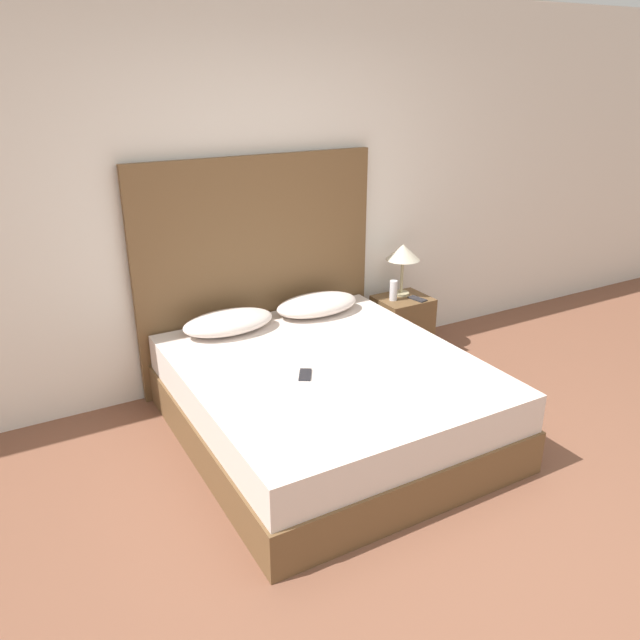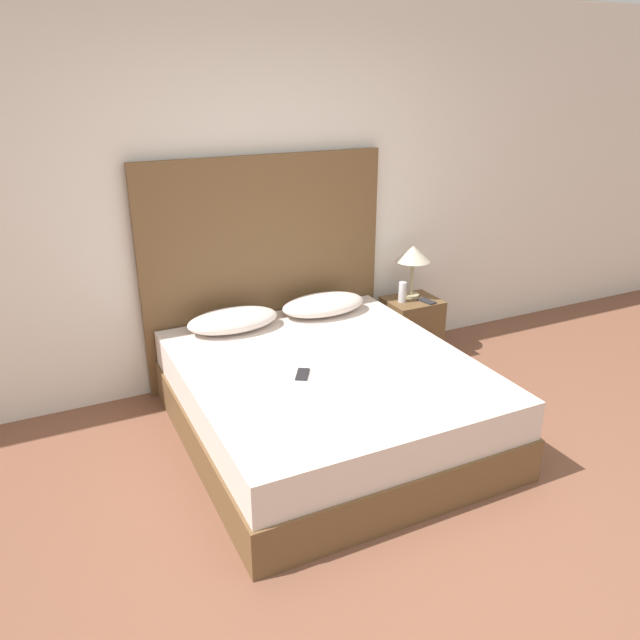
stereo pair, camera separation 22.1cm
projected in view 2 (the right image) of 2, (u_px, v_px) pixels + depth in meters
The scene contains 11 objects.
ground_plane at pixel (445, 560), 2.99m from camera, with size 16.00×16.00×0.00m, color brown.
wall_back at pixel (261, 196), 4.42m from camera, with size 10.00×0.06×2.70m.
bed at pixel (327, 399), 3.93m from camera, with size 1.74×1.96×0.51m.
headboard at pixel (266, 270), 4.56m from camera, with size 1.82×0.05×1.65m.
pillow_left at pixel (233, 320), 4.30m from camera, with size 0.64×0.35×0.14m.
pillow_right at pixel (323, 305), 4.58m from camera, with size 0.64×0.35×0.14m.
phone_on_bed at pixel (302, 374), 3.69m from camera, with size 0.14×0.16×0.01m.
nightstand at pixel (411, 328), 5.02m from camera, with size 0.41×0.35×0.49m.
table_lamp at pixel (413, 256), 4.87m from camera, with size 0.27×0.27×0.42m.
phone_on_nightstand at pixel (427, 301), 4.88m from camera, with size 0.10×0.16×0.01m.
toiletry_bottle at pixel (402, 292), 4.85m from camera, with size 0.06×0.06×0.16m.
Camera 2 is at (-1.57, -1.84, 2.19)m, focal length 35.00 mm.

